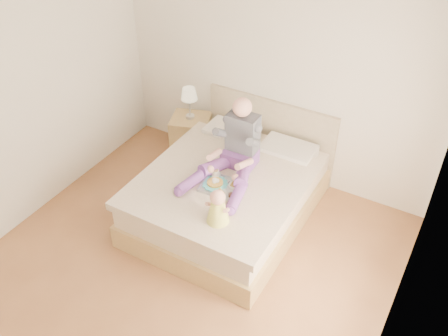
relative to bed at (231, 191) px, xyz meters
The scene contains 7 objects.
room 1.61m from the bed, 85.70° to the right, with size 4.02×4.22×2.71m.
bed is the anchor object (origin of this frame).
nightstand 1.23m from the bed, 144.57° to the left, with size 0.61×0.57×0.60m.
lamp 1.38m from the bed, 144.64° to the left, with size 0.21×0.21×0.42m.
adult 0.54m from the bed, 53.91° to the left, with size 0.72×1.02×0.85m.
tray 0.45m from the bed, 78.37° to the right, with size 0.47×0.38×0.13m.
baby 0.92m from the bed, 69.96° to the right, with size 0.25×0.33×0.37m.
Camera 1 is at (2.10, -2.73, 3.97)m, focal length 40.00 mm.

